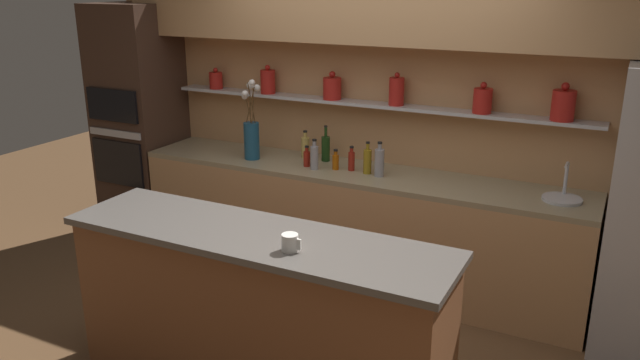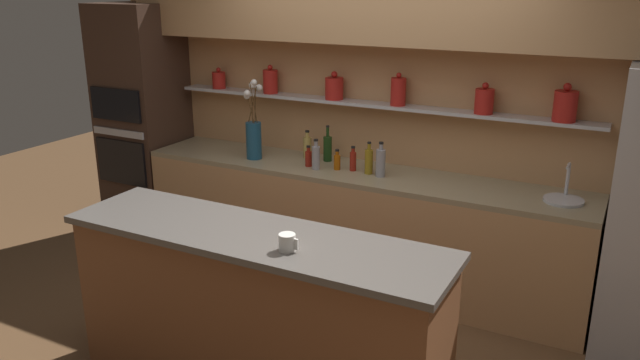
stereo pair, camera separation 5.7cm
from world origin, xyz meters
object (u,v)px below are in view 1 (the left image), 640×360
(oven_tower, at_px, (140,124))
(bottle_spirit_4, at_px, (314,157))
(bottle_sauce_0, at_px, (307,158))
(bottle_wine_6, at_px, (326,148))
(bottle_sauce_5, at_px, (351,160))
(sink_fixture, at_px, (562,196))
(bottle_oil_2, at_px, (368,161))
(bottle_sauce_7, at_px, (336,161))
(bottle_spirit_3, at_px, (305,147))
(coffee_mug, at_px, (290,243))
(flower_vase, at_px, (252,134))
(bottle_spirit_1, at_px, (379,162))

(oven_tower, relative_size, bottle_spirit_4, 8.86)
(bottle_sauce_0, bearing_deg, bottle_wine_6, 72.43)
(bottle_sauce_0, bearing_deg, bottle_sauce_5, 8.68)
(sink_fixture, distance_m, bottle_sauce_5, 1.55)
(bottle_oil_2, height_order, bottle_sauce_7, bottle_oil_2)
(bottle_oil_2, bearing_deg, bottle_spirit_4, -168.68)
(bottle_spirit_3, distance_m, coffee_mug, 2.09)
(bottle_wine_6, bearing_deg, bottle_oil_2, -20.74)
(bottle_oil_2, distance_m, coffee_mug, 1.72)
(oven_tower, bearing_deg, bottle_spirit_4, -3.23)
(bottle_sauce_5, bearing_deg, bottle_spirit_3, 161.75)
(bottle_sauce_0, height_order, bottle_wine_6, bottle_wine_6)
(sink_fixture, distance_m, bottle_oil_2, 1.41)
(flower_vase, distance_m, bottle_oil_2, 1.02)
(bottle_sauce_7, bearing_deg, sink_fixture, 1.72)
(bottle_wine_6, bearing_deg, bottle_sauce_5, -26.92)
(bottle_sauce_0, bearing_deg, bottle_spirit_3, 120.77)
(flower_vase, xyz_separation_m, bottle_oil_2, (1.01, 0.05, -0.11))
(flower_vase, bearing_deg, bottle_spirit_4, -3.08)
(flower_vase, height_order, bottle_sauce_7, flower_vase)
(sink_fixture, distance_m, bottle_sauce_0, 1.91)
(bottle_spirit_4, height_order, bottle_wine_6, bottle_wine_6)
(oven_tower, height_order, bottle_spirit_1, oven_tower)
(sink_fixture, height_order, bottle_spirit_3, sink_fixture)
(bottle_sauce_5, xyz_separation_m, bottle_sauce_7, (-0.12, -0.03, -0.02))
(sink_fixture, xyz_separation_m, bottle_sauce_5, (-1.55, -0.02, 0.06))
(flower_vase, distance_m, bottle_spirit_3, 0.46)
(bottle_sauce_5, distance_m, coffee_mug, 1.77)
(bottle_spirit_4, height_order, coffee_mug, bottle_spirit_4)
(bottle_spirit_4, bearing_deg, flower_vase, 176.92)
(flower_vase, relative_size, bottle_wine_6, 2.26)
(bottle_sauce_5, height_order, bottle_wine_6, bottle_wine_6)
(bottle_spirit_4, bearing_deg, bottle_sauce_7, 24.08)
(bottle_sauce_5, relative_size, bottle_wine_6, 0.66)
(oven_tower, relative_size, bottle_spirit_3, 9.31)
(oven_tower, distance_m, bottle_oil_2, 2.28)
(bottle_sauce_0, distance_m, bottle_oil_2, 0.51)
(oven_tower, distance_m, bottle_spirit_3, 1.65)
(bottle_sauce_7, bearing_deg, bottle_oil_2, 3.44)
(bottle_spirit_1, relative_size, coffee_mug, 2.50)
(bottle_oil_2, xyz_separation_m, bottle_sauce_7, (-0.27, -0.02, -0.03))
(bottle_spirit_3, bearing_deg, coffee_mug, -64.00)
(bottle_sauce_0, bearing_deg, flower_vase, -178.61)
(bottle_sauce_0, height_order, bottle_sauce_5, bottle_sauce_5)
(flower_vase, xyz_separation_m, bottle_spirit_1, (1.12, 0.03, -0.10))
(bottle_spirit_1, distance_m, bottle_wine_6, 0.58)
(bottle_spirit_3, relative_size, bottle_wine_6, 0.78)
(oven_tower, bearing_deg, bottle_oil_2, -0.54)
(oven_tower, xyz_separation_m, bottle_sauce_7, (2.01, -0.04, -0.08))
(oven_tower, distance_m, bottle_sauce_0, 1.77)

